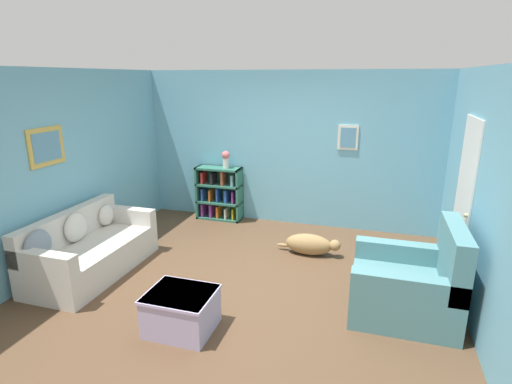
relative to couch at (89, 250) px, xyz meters
The scene contains 10 objects.
ground_plane 2.11m from the couch, 10.97° to the left, with size 14.00×14.00×0.00m, color brown.
wall_back 3.49m from the couch, 52.27° to the left, with size 5.60×0.13×2.60m.
wall_left 1.18m from the couch, 141.95° to the left, with size 0.13×5.00×2.60m.
wall_right 4.72m from the couch, ahead, with size 0.16×5.00×2.60m.
couch is the anchor object (origin of this frame).
bookshelf 2.59m from the couch, 70.55° to the left, with size 0.81×0.31×0.95m.
recliner_chair 3.97m from the couch, ahead, with size 1.08×1.02×1.04m.
coffee_table 1.91m from the couch, 24.47° to the right, with size 0.67×0.57×0.42m.
dog 3.02m from the couch, 27.02° to the left, with size 0.94×0.28×0.31m.
vase 2.74m from the couch, 67.49° to the left, with size 0.14×0.14×0.30m.
Camera 1 is at (1.44, -4.35, 2.48)m, focal length 28.00 mm.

